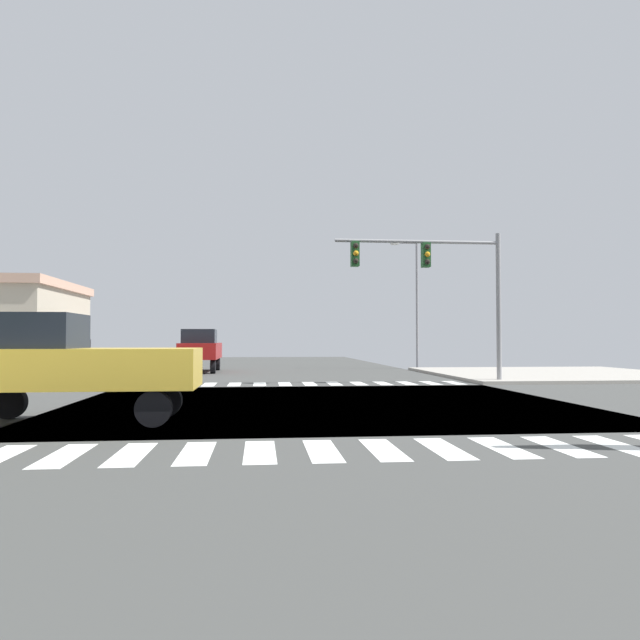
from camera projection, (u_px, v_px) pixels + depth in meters
name	position (u px, v px, depth m)	size (l,w,h in m)	color
ground	(322.00, 404.00, 17.00)	(90.00, 90.00, 0.05)	#3F403E
sidewalk_corner_ne	(554.00, 374.00, 30.23)	(12.00, 12.00, 0.14)	#A09B91
sidewalk_corner_nw	(14.00, 377.00, 27.64)	(12.00, 12.00, 0.14)	#9A9695
crosswalk_near	(353.00, 450.00, 9.72)	(13.50, 2.00, 0.01)	white
crosswalk_far	(297.00, 384.00, 24.24)	(13.50, 2.00, 0.01)	white
traffic_signal_mast	(434.00, 271.00, 24.71)	(6.95, 0.55, 6.21)	gray
street_lamp	(413.00, 292.00, 37.23)	(1.78, 0.32, 7.88)	gray
pickup_queued_1	(70.00, 363.00, 12.98)	(5.10, 2.00, 2.35)	black
pickup_middle_2	(201.00, 349.00, 33.15)	(2.00, 5.10, 2.35)	black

